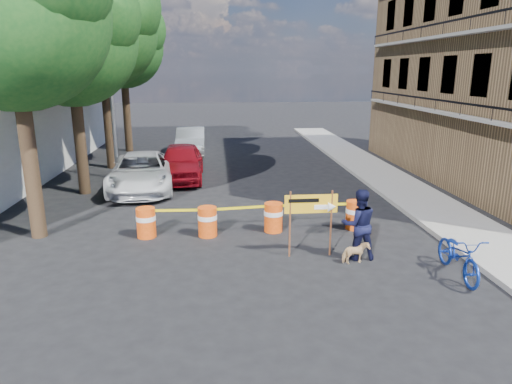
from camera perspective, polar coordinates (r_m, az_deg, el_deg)
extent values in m
plane|color=black|center=(12.47, 2.06, -7.82)|extent=(120.00, 120.00, 0.00)
cube|color=gray|center=(19.60, 18.13, 0.19)|extent=(2.40, 40.00, 0.15)
cylinder|color=#332316|center=(14.62, -26.50, 4.31)|extent=(0.44, 0.44, 5.04)
sphere|color=#164D1A|center=(14.51, -28.33, 19.11)|extent=(5.20, 5.20, 5.20)
cylinder|color=#332316|center=(19.32, -21.20, 6.70)|extent=(0.44, 0.44, 4.76)
sphere|color=#164D1A|center=(19.20, -22.25, 17.28)|extent=(5.00, 5.00, 5.00)
sphere|color=#164D1A|center=(18.56, -20.24, 20.22)|extent=(3.75, 3.75, 3.75)
sphere|color=#164D1A|center=(19.99, -23.65, 15.05)|extent=(3.50, 3.50, 3.50)
cylinder|color=#332316|center=(24.11, -18.06, 9.11)|extent=(0.44, 0.44, 5.32)
sphere|color=#164D1A|center=(24.08, -18.86, 18.58)|extent=(5.40, 5.40, 5.40)
sphere|color=#164D1A|center=(23.45, -16.99, 21.18)|extent=(4.05, 4.05, 4.05)
sphere|color=#164D1A|center=(24.88, -20.23, 16.56)|extent=(3.78, 3.78, 3.78)
cylinder|color=#332316|center=(29.00, -15.87, 9.76)|extent=(0.44, 0.44, 4.93)
sphere|color=#164D1A|center=(28.93, -16.41, 17.06)|extent=(4.80, 4.80, 4.80)
sphere|color=#164D1A|center=(28.37, -14.98, 18.99)|extent=(3.60, 3.60, 3.60)
sphere|color=#164D1A|center=(29.64, -17.50, 15.55)|extent=(3.36, 3.36, 3.36)
cylinder|color=gray|center=(21.41, -17.69, 12.09)|extent=(0.16, 0.16, 8.00)
cylinder|color=#D2430C|center=(13.96, -13.57, -3.74)|extent=(0.56, 0.56, 0.90)
cylinder|color=white|center=(13.91, -13.61, -3.16)|extent=(0.58, 0.58, 0.14)
cylinder|color=#D2430C|center=(13.73, -6.09, -3.71)|extent=(0.56, 0.56, 0.90)
cylinder|color=white|center=(13.68, -6.10, -3.12)|extent=(0.58, 0.58, 0.14)
cylinder|color=#D2430C|center=(14.05, 2.18, -3.19)|extent=(0.56, 0.56, 0.90)
cylinder|color=white|center=(14.01, 2.18, -2.61)|extent=(0.58, 0.58, 0.14)
cylinder|color=#D2430C|center=(14.60, 12.24, -2.83)|extent=(0.56, 0.56, 0.90)
cylinder|color=white|center=(14.56, 12.27, -2.27)|extent=(0.58, 0.58, 0.14)
cylinder|color=#592D19|center=(12.06, 4.25, -4.08)|extent=(0.05, 0.05, 1.81)
cylinder|color=#592D19|center=(12.28, 9.35, -3.88)|extent=(0.05, 0.05, 1.81)
cube|color=gold|center=(11.99, 6.91, -1.48)|extent=(1.41, 0.04, 0.50)
cube|color=white|center=(12.06, 8.22, -1.88)|extent=(0.40, 0.01, 0.12)
cone|color=white|center=(12.12, 9.47, -1.84)|extent=(0.22, 0.26, 0.26)
cube|color=black|center=(11.90, 6.00, -1.07)|extent=(0.80, 0.01, 0.10)
imported|color=black|center=(12.20, 12.73, -3.96)|extent=(0.92, 0.72, 1.89)
imported|color=#13329B|center=(11.90, 24.27, -4.96)|extent=(0.79, 1.13, 2.09)
imported|color=#D9B37C|center=(12.08, 12.34, -7.47)|extent=(0.74, 0.45, 0.58)
imported|color=silver|center=(19.45, -14.09, 2.45)|extent=(2.88, 5.60, 1.51)
imported|color=maroon|center=(20.96, -9.33, 3.73)|extent=(1.97, 4.77, 1.62)
imported|color=#BABDC2|center=(27.50, -8.15, 6.36)|extent=(1.69, 4.69, 1.54)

